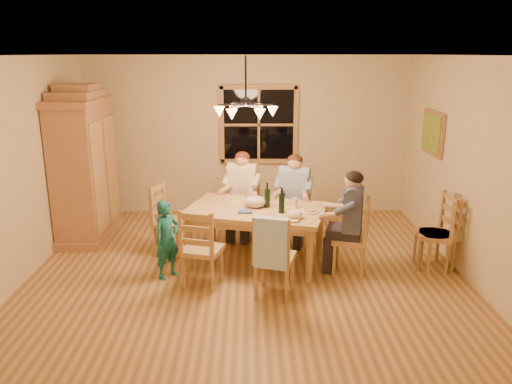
{
  "coord_description": "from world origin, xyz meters",
  "views": [
    {
      "loc": [
        0.04,
        -5.99,
        2.73
      ],
      "look_at": [
        0.12,
        0.1,
        1.02
      ],
      "focal_mm": 35.0,
      "sensor_mm": 36.0,
      "label": 1
    }
  ],
  "objects_px": {
    "chair_far_left": "(243,219)",
    "chair_end_left": "(172,232)",
    "chair_near_right": "(275,269)",
    "chair_far_right": "(294,223)",
    "wine_bottle_a": "(267,195)",
    "adult_woman": "(242,184)",
    "chair_spare_front": "(435,246)",
    "adult_plaid_man": "(294,188)",
    "armoire": "(85,169)",
    "chair_end_right": "(349,250)",
    "wine_bottle_b": "(282,200)",
    "adult_slate_man": "(352,210)",
    "chair_near_left": "(203,261)",
    "chandelier": "(246,109)",
    "chair_spare_back": "(434,245)",
    "dining_table": "(256,215)",
    "child": "(167,240)"
  },
  "relations": [
    {
      "from": "adult_woman",
      "to": "chair_spare_back",
      "type": "xyz_separation_m",
      "value": [
        2.52,
        -1.13,
        -0.54
      ]
    },
    {
      "from": "wine_bottle_a",
      "to": "armoire",
      "type": "bearing_deg",
      "value": 159.64
    },
    {
      "from": "chair_near_right",
      "to": "adult_woman",
      "type": "distance_m",
      "value": 1.97
    },
    {
      "from": "chandelier",
      "to": "chair_near_right",
      "type": "bearing_deg",
      "value": -63.93
    },
    {
      "from": "chair_far_right",
      "to": "wine_bottle_a",
      "type": "height_order",
      "value": "wine_bottle_a"
    },
    {
      "from": "dining_table",
      "to": "adult_plaid_man",
      "type": "height_order",
      "value": "adult_plaid_man"
    },
    {
      "from": "chandelier",
      "to": "adult_plaid_man",
      "type": "bearing_deg",
      "value": 54.57
    },
    {
      "from": "child",
      "to": "chair_far_left",
      "type": "bearing_deg",
      "value": 8.53
    },
    {
      "from": "chair_spare_front",
      "to": "chair_spare_back",
      "type": "relative_size",
      "value": 1.0
    },
    {
      "from": "adult_woman",
      "to": "chair_near_right",
      "type": "bearing_deg",
      "value": 117.9
    },
    {
      "from": "chair_far_left",
      "to": "child",
      "type": "height_order",
      "value": "child"
    },
    {
      "from": "chair_far_right",
      "to": "wine_bottle_b",
      "type": "distance_m",
      "value": 1.13
    },
    {
      "from": "chair_end_left",
      "to": "wine_bottle_b",
      "type": "height_order",
      "value": "wine_bottle_b"
    },
    {
      "from": "adult_plaid_man",
      "to": "chair_spare_back",
      "type": "xyz_separation_m",
      "value": [
        1.76,
        -0.92,
        -0.54
      ]
    },
    {
      "from": "chair_end_right",
      "to": "child",
      "type": "height_order",
      "value": "child"
    },
    {
      "from": "adult_woman",
      "to": "adult_plaid_man",
      "type": "height_order",
      "value": "same"
    },
    {
      "from": "chair_near_right",
      "to": "chair_far_left",
      "type": "bearing_deg",
      "value": 117.9
    },
    {
      "from": "chair_near_left",
      "to": "adult_woman",
      "type": "distance_m",
      "value": 1.76
    },
    {
      "from": "adult_woman",
      "to": "chair_near_left",
      "type": "bearing_deg",
      "value": 90.0
    },
    {
      "from": "chair_near_right",
      "to": "adult_slate_man",
      "type": "relative_size",
      "value": 1.13
    },
    {
      "from": "chair_spare_front",
      "to": "adult_plaid_man",
      "type": "bearing_deg",
      "value": 86.42
    },
    {
      "from": "chandelier",
      "to": "chair_end_right",
      "type": "bearing_deg",
      "value": -3.41
    },
    {
      "from": "chair_near_left",
      "to": "chair_spare_back",
      "type": "xyz_separation_m",
      "value": [
        2.98,
        0.48,
        0.0
      ]
    },
    {
      "from": "adult_plaid_man",
      "to": "adult_woman",
      "type": "bearing_deg",
      "value": 0.0
    },
    {
      "from": "chandelier",
      "to": "wine_bottle_a",
      "type": "height_order",
      "value": "chandelier"
    },
    {
      "from": "chair_end_right",
      "to": "adult_woman",
      "type": "bearing_deg",
      "value": 63.43
    },
    {
      "from": "chair_spare_front",
      "to": "armoire",
      "type": "bearing_deg",
      "value": 99.75
    },
    {
      "from": "chair_far_right",
      "to": "chair_near_right",
      "type": "height_order",
      "value": "same"
    },
    {
      "from": "armoire",
      "to": "wine_bottle_a",
      "type": "distance_m",
      "value": 2.88
    },
    {
      "from": "chair_near_left",
      "to": "adult_plaid_man",
      "type": "relative_size",
      "value": 1.13
    },
    {
      "from": "chair_near_left",
      "to": "adult_woman",
      "type": "relative_size",
      "value": 1.13
    },
    {
      "from": "chair_end_right",
      "to": "adult_woman",
      "type": "height_order",
      "value": "adult_woman"
    },
    {
      "from": "chair_end_right",
      "to": "adult_slate_man",
      "type": "height_order",
      "value": "adult_slate_man"
    },
    {
      "from": "chair_far_left",
      "to": "chair_end_left",
      "type": "distance_m",
      "value": 1.15
    },
    {
      "from": "armoire",
      "to": "chair_spare_back",
      "type": "height_order",
      "value": "armoire"
    },
    {
      "from": "adult_slate_man",
      "to": "wine_bottle_b",
      "type": "distance_m",
      "value": 0.88
    },
    {
      "from": "chair_near_left",
      "to": "wine_bottle_a",
      "type": "xyz_separation_m",
      "value": [
        0.8,
        0.73,
        0.62
      ]
    },
    {
      "from": "adult_woman",
      "to": "chair_spare_front",
      "type": "relative_size",
      "value": 0.88
    },
    {
      "from": "chandelier",
      "to": "chair_near_right",
      "type": "distance_m",
      "value": 1.92
    },
    {
      "from": "chair_far_right",
      "to": "chair_end_right",
      "type": "bearing_deg",
      "value": 136.64
    },
    {
      "from": "chair_end_right",
      "to": "adult_woman",
      "type": "xyz_separation_m",
      "value": [
        -1.38,
        1.26,
        0.54
      ]
    },
    {
      "from": "chandelier",
      "to": "chair_spare_front",
      "type": "distance_m",
      "value": 3.03
    },
    {
      "from": "armoire",
      "to": "chair_end_left",
      "type": "xyz_separation_m",
      "value": [
        1.37,
        -0.71,
        -0.75
      ]
    },
    {
      "from": "chair_end_right",
      "to": "chair_spare_front",
      "type": "bearing_deg",
      "value": -68.28
    },
    {
      "from": "chair_far_right",
      "to": "adult_woman",
      "type": "distance_m",
      "value": 0.95
    },
    {
      "from": "chair_near_right",
      "to": "chair_spare_front",
      "type": "distance_m",
      "value": 2.24
    },
    {
      "from": "adult_slate_man",
      "to": "chair_spare_front",
      "type": "relative_size",
      "value": 0.88
    },
    {
      "from": "chair_far_right",
      "to": "adult_plaid_man",
      "type": "relative_size",
      "value": 1.13
    },
    {
      "from": "chair_far_left",
      "to": "chair_spare_back",
      "type": "relative_size",
      "value": 1.0
    },
    {
      "from": "dining_table",
      "to": "chair_near_right",
      "type": "distance_m",
      "value": 1.01
    }
  ]
}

